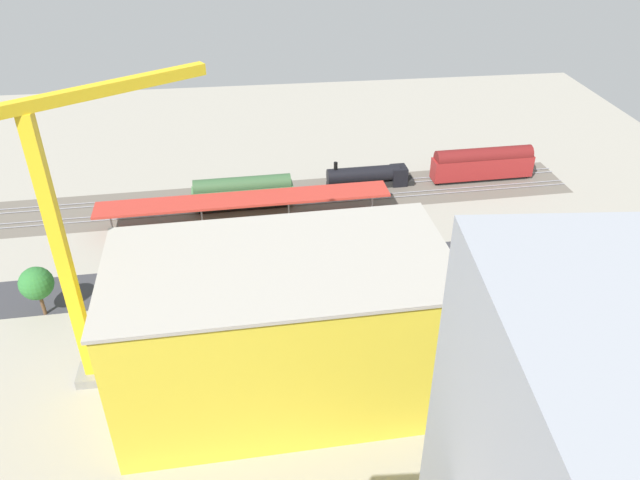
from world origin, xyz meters
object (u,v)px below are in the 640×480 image
(street_tree_0, at_px, (146,274))
(street_tree_3, at_px, (313,265))
(construction_building, at_px, (282,331))
(parked_car_0, at_px, (375,250))
(tower_crane, at_px, (72,228))
(parked_car_3, at_px, (249,260))
(platform_canopy_near, at_px, (245,199))
(parked_car_5, at_px, (159,265))
(locomotive, at_px, (371,177))
(traffic_light, at_px, (242,272))
(street_tree_4, at_px, (36,284))
(freight_coach_far, at_px, (243,192))
(parked_car_4, at_px, (201,263))
(parked_car_1, at_px, (335,254))
(passenger_coach, at_px, (483,163))
(parked_car_2, at_px, (292,257))
(street_tree_2, at_px, (386,259))
(street_tree_1, at_px, (190,275))
(box_truck_0, at_px, (367,291))

(street_tree_0, height_order, street_tree_3, street_tree_0)
(construction_building, height_order, street_tree_0, construction_building)
(parked_car_0, relative_size, tower_crane, 0.13)
(parked_car_3, height_order, street_tree_3, street_tree_3)
(platform_canopy_near, height_order, parked_car_0, platform_canopy_near)
(platform_canopy_near, relative_size, parked_car_5, 10.47)
(locomotive, xyz_separation_m, tower_crane, (40.98, 44.08, 18.35))
(locomotive, relative_size, traffic_light, 2.75)
(parked_car_0, relative_size, street_tree_0, 0.56)
(tower_crane, distance_m, street_tree_4, 22.11)
(parked_car_0, bearing_deg, street_tree_0, 15.13)
(street_tree_4, bearing_deg, construction_building, 150.17)
(parked_car_5, xyz_separation_m, construction_building, (-16.69, 26.81, 8.09))
(parked_car_0, distance_m, construction_building, 32.18)
(freight_coach_far, height_order, parked_car_4, freight_coach_far)
(street_tree_3, bearing_deg, parked_car_1, -118.24)
(locomotive, xyz_separation_m, parked_car_1, (10.11, 23.29, -1.20))
(passenger_coach, xyz_separation_m, street_tree_3, (36.02, 31.56, 1.44))
(parked_car_5, bearing_deg, freight_coach_far, -126.74)
(locomotive, height_order, parked_car_2, locomotive)
(construction_building, distance_m, street_tree_2, 25.01)
(parked_car_1, height_order, parked_car_5, parked_car_5)
(parked_car_0, height_order, parked_car_4, parked_car_4)
(locomotive, relative_size, street_tree_1, 2.04)
(locomotive, xyz_separation_m, parked_car_4, (30.51, 23.10, -1.11))
(parked_car_1, distance_m, traffic_light, 16.47)
(street_tree_3, height_order, street_tree_4, street_tree_3)
(construction_building, height_order, traffic_light, construction_building)
(platform_canopy_near, xyz_separation_m, street_tree_3, (-8.90, 21.06, 0.47))
(platform_canopy_near, distance_m, parked_car_2, 14.88)
(parked_car_5, distance_m, construction_building, 32.60)
(platform_canopy_near, distance_m, street_tree_1, 22.85)
(parked_car_3, height_order, box_truck_0, box_truck_0)
(parked_car_5, height_order, tower_crane, tower_crane)
(platform_canopy_near, height_order, parked_car_1, platform_canopy_near)
(street_tree_2, bearing_deg, passenger_coach, -129.56)
(parked_car_2, relative_size, traffic_light, 0.70)
(freight_coach_far, distance_m, parked_car_0, 26.72)
(freight_coach_far, distance_m, street_tree_1, 27.80)
(street_tree_0, height_order, street_tree_2, street_tree_0)
(parked_car_5, xyz_separation_m, street_tree_0, (0.17, 9.18, 4.82))
(parked_car_1, height_order, street_tree_2, street_tree_2)
(platform_canopy_near, bearing_deg, construction_building, 94.95)
(parked_car_1, distance_m, parked_car_3, 13.21)
(platform_canopy_near, xyz_separation_m, street_tree_4, (27.76, 21.18, 0.73))
(platform_canopy_near, relative_size, parked_car_4, 10.20)
(locomotive, bearing_deg, construction_building, 67.94)
(parked_car_1, relative_size, street_tree_0, 0.54)
(construction_building, bearing_deg, parked_car_4, -70.46)
(traffic_light, bearing_deg, street_tree_1, 9.39)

